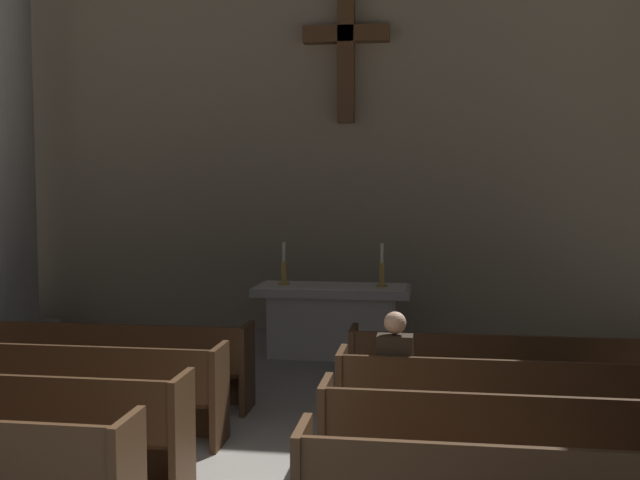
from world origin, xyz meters
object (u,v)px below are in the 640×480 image
pew_right_row_4 (515,378)px  column_left_third (10,104)px  altar (332,319)px  pew_left_row_3 (52,389)px  pew_right_row_3 (529,409)px  lone_worshipper (395,379)px  candlestick_left (284,271)px  pew_left_row_4 (101,363)px  pew_right_row_2 (548,452)px  candlestick_right (382,273)px

pew_right_row_4 → column_left_third: column_left_third is taller
pew_right_row_4 → altar: size_ratio=1.53×
pew_left_row_3 → pew_right_row_4: size_ratio=1.00×
column_left_third → pew_right_row_3: bearing=-30.9°
pew_right_row_4 → pew_right_row_3: bearing=-90.0°
pew_right_row_3 → lone_worshipper: (-1.17, 0.04, 0.22)m
pew_right_row_4 → candlestick_left: bearing=136.9°
pew_right_row_3 → candlestick_left: candlestick_left is taller
pew_left_row_3 → column_left_third: column_left_third is taller
column_left_third → candlestick_left: size_ratio=12.50×
pew_left_row_4 → column_left_third: (-3.00, 3.40, 3.24)m
pew_left_row_4 → altar: size_ratio=1.53×
altar → candlestick_left: (-0.70, 0.00, 0.67)m
pew_left_row_4 → column_left_third: 5.57m
pew_left_row_3 → altar: size_ratio=1.53×
candlestick_left → pew_right_row_2: bearing=-59.1°
pew_right_row_2 → column_left_third: (-7.46, 5.55, 3.24)m
pew_left_row_3 → pew_right_row_2: 4.59m
pew_left_row_4 → pew_right_row_2: bearing=-25.7°
pew_left_row_4 → candlestick_left: size_ratio=5.55×
column_left_third → candlestick_left: (4.53, -0.66, -2.51)m
pew_right_row_3 → pew_left_row_4: bearing=166.5°
pew_left_row_3 → altar: bearing=59.7°
column_left_third → lone_worshipper: 8.27m
pew_right_row_4 → lone_worshipper: (-1.17, -1.04, 0.22)m
pew_right_row_3 → candlestick_left: (-2.93, 3.82, 0.72)m
pew_left_row_3 → pew_right_row_3: 4.46m
pew_right_row_4 → column_left_third: 8.82m
pew_right_row_2 → pew_right_row_3: size_ratio=1.00×
pew_right_row_3 → candlestick_left: bearing=127.5°
pew_left_row_3 → pew_right_row_4: (4.46, 1.07, 0.00)m
column_left_third → lone_worshipper: bearing=-35.2°
pew_left_row_4 → pew_right_row_3: 4.59m
pew_right_row_3 → pew_right_row_4: bearing=90.0°
pew_right_row_4 → candlestick_left: candlestick_left is taller
candlestick_left → pew_right_row_3: bearing=-52.5°
pew_left_row_3 → lone_worshipper: (3.29, 0.04, 0.22)m
candlestick_left → candlestick_right: bearing=0.0°
altar → candlestick_left: candlestick_left is taller
pew_right_row_2 → lone_worshipper: 1.63m
pew_left_row_4 → pew_left_row_3: bearing=-90.0°
pew_left_row_3 → pew_left_row_4: 1.07m
pew_right_row_2 → pew_right_row_4: same height
pew_left_row_4 → candlestick_right: (2.93, 2.74, 0.72)m
lone_worshipper → column_left_third: bearing=144.8°
altar → lone_worshipper: bearing=-74.4°
pew_left_row_4 → lone_worshipper: lone_worshipper is taller
pew_right_row_4 → lone_worshipper: lone_worshipper is taller
pew_left_row_3 → column_left_third: 6.28m
candlestick_right → column_left_third: bearing=173.7°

